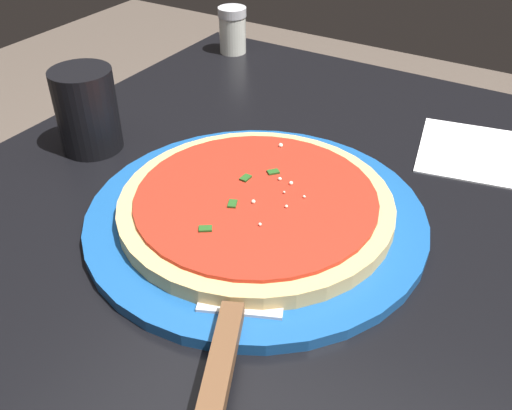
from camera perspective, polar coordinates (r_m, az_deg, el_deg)
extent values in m
cube|color=black|center=(1.17, -2.29, -2.48)|extent=(0.06, 0.06, 0.71)
cube|color=black|center=(0.54, 2.14, -5.98)|extent=(0.96, 0.79, 0.03)
cylinder|color=#195199|center=(0.56, 0.00, -1.16)|extent=(0.34, 0.34, 0.01)
cylinder|color=#DBB26B|center=(0.55, 0.00, -0.02)|extent=(0.27, 0.27, 0.02)
cylinder|color=red|center=(0.55, 0.00, 0.82)|extent=(0.24, 0.24, 0.00)
sphere|color=#EFEACC|center=(0.55, 2.89, 1.31)|extent=(0.00, 0.00, 0.00)
sphere|color=#EFEACC|center=(0.51, 0.41, -1.98)|extent=(0.00, 0.00, 0.00)
sphere|color=#EFEACC|center=(0.63, 2.53, 6.08)|extent=(0.01, 0.01, 0.01)
sphere|color=#EFEACC|center=(0.57, 2.44, 2.67)|extent=(0.00, 0.00, 0.00)
sphere|color=#EFEACC|center=(0.54, -0.27, 0.35)|extent=(0.00, 0.00, 0.00)
sphere|color=#EFEACC|center=(0.53, 3.11, -0.14)|extent=(0.00, 0.00, 0.00)
sphere|color=#EFEACC|center=(0.56, 3.58, 2.24)|extent=(0.00, 0.00, 0.00)
sphere|color=#EFEACC|center=(0.55, 4.97, 0.84)|extent=(0.00, 0.00, 0.00)
cube|color=#23561E|center=(0.53, -2.41, 0.14)|extent=(0.01, 0.01, 0.00)
cube|color=#23561E|center=(0.58, 1.77, 3.40)|extent=(0.01, 0.01, 0.00)
cube|color=#23561E|center=(0.51, -5.18, -2.41)|extent=(0.01, 0.01, 0.00)
cube|color=#23561E|center=(0.57, -1.07, 2.78)|extent=(0.01, 0.01, 0.00)
cube|color=silver|center=(0.49, -1.44, -7.06)|extent=(0.11, 0.10, 0.00)
cube|color=brown|center=(0.41, -3.86, -16.93)|extent=(0.13, 0.07, 0.01)
cylinder|color=black|center=(0.70, -16.84, 9.21)|extent=(0.07, 0.07, 0.10)
cube|color=white|center=(0.73, 21.93, 4.92)|extent=(0.16, 0.17, 0.00)
cylinder|color=silver|center=(0.97, -2.40, 16.96)|extent=(0.04, 0.04, 0.06)
cylinder|color=silver|center=(0.96, -2.45, 19.05)|extent=(0.05, 0.05, 0.01)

